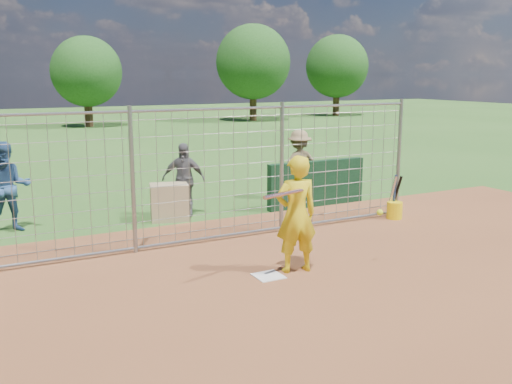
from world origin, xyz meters
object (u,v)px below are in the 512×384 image
bystander_a (8,187)px  equipment_bin (169,202)px  bystander_b (184,179)px  bucket_with_bats (394,208)px  batter (296,214)px  bystander_c (299,164)px

bystander_a → equipment_bin: (3.15, -0.59, -0.51)m
bystander_b → bucket_with_bats: size_ratio=1.68×
batter → bystander_c: 5.62m
equipment_bin → bystander_b: bearing=46.5°
bystander_a → equipment_bin: bystander_a is taller
bystander_a → equipment_bin: bearing=-5.0°
bystander_c → equipment_bin: 3.78m
bystander_b → equipment_bin: bystander_b is taller
equipment_bin → bystander_c: bearing=24.3°
batter → bystander_c: (3.00, 4.75, -0.07)m
bystander_a → bystander_b: (3.59, -0.31, -0.09)m
bucket_with_bats → bystander_a: bearing=160.0°
bystander_a → bucket_with_bats: bystander_a is taller
bystander_c → batter: bearing=64.5°
batter → equipment_bin: batter is taller
bystander_b → equipment_bin: bearing=-116.8°
bystander_b → equipment_bin: 0.67m
batter → bystander_b: batter is taller
batter → bucket_with_bats: size_ratio=1.94×
batter → bystander_b: bearing=-77.8°
bucket_with_bats → equipment_bin: bearing=153.9°
bystander_b → bystander_c: 3.28m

